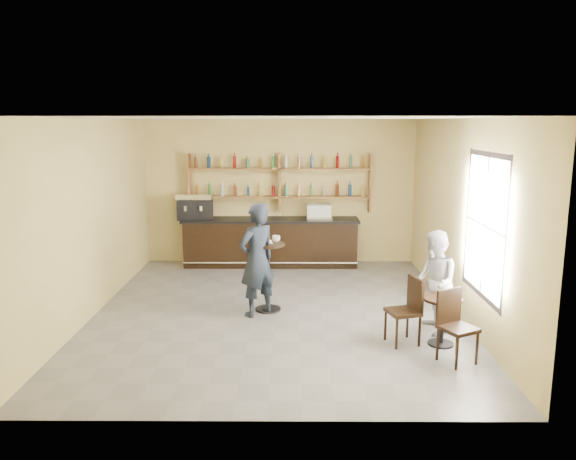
{
  "coord_description": "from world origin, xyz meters",
  "views": [
    {
      "loc": [
        0.26,
        -8.99,
        3.15
      ],
      "look_at": [
        0.2,
        0.8,
        1.25
      ],
      "focal_mm": 35.0,
      "sensor_mm": 36.0,
      "label": 1
    }
  ],
  "objects_px": {
    "espresso_machine": "(195,206)",
    "patron_second": "(434,282)",
    "bar_counter": "(271,242)",
    "cafe_table": "(442,321)",
    "man_main": "(257,260)",
    "chair_west": "(403,311)",
    "pastry_case": "(319,211)",
    "pedestal_table": "(268,277)",
    "chair_south": "(458,328)"
  },
  "relations": [
    {
      "from": "man_main",
      "to": "patron_second",
      "type": "bearing_deg",
      "value": 123.35
    },
    {
      "from": "bar_counter",
      "to": "man_main",
      "type": "bearing_deg",
      "value": -91.75
    },
    {
      "from": "espresso_machine",
      "to": "pastry_case",
      "type": "relative_size",
      "value": 1.45
    },
    {
      "from": "man_main",
      "to": "bar_counter",
      "type": "bearing_deg",
      "value": -132.63
    },
    {
      "from": "pedestal_table",
      "to": "patron_second",
      "type": "xyz_separation_m",
      "value": [
        2.53,
        -1.0,
        0.2
      ]
    },
    {
      "from": "bar_counter",
      "to": "patron_second",
      "type": "relative_size",
      "value": 2.47
    },
    {
      "from": "pedestal_table",
      "to": "cafe_table",
      "type": "height_order",
      "value": "pedestal_table"
    },
    {
      "from": "chair_south",
      "to": "espresso_machine",
      "type": "bearing_deg",
      "value": 101.38
    },
    {
      "from": "bar_counter",
      "to": "pastry_case",
      "type": "height_order",
      "value": "pastry_case"
    },
    {
      "from": "bar_counter",
      "to": "chair_south",
      "type": "bearing_deg",
      "value": -62.67
    },
    {
      "from": "pedestal_table",
      "to": "man_main",
      "type": "bearing_deg",
      "value": -124.19
    },
    {
      "from": "bar_counter",
      "to": "patron_second",
      "type": "height_order",
      "value": "patron_second"
    },
    {
      "from": "bar_counter",
      "to": "pedestal_table",
      "type": "distance_m",
      "value": 3.05
    },
    {
      "from": "patron_second",
      "to": "chair_west",
      "type": "bearing_deg",
      "value": -52.52
    },
    {
      "from": "chair_south",
      "to": "pastry_case",
      "type": "bearing_deg",
      "value": 78.65
    },
    {
      "from": "chair_west",
      "to": "pastry_case",
      "type": "bearing_deg",
      "value": 175.94
    },
    {
      "from": "espresso_machine",
      "to": "patron_second",
      "type": "xyz_separation_m",
      "value": [
        4.25,
        -4.05,
        -0.54
      ]
    },
    {
      "from": "cafe_table",
      "to": "chair_west",
      "type": "height_order",
      "value": "chair_west"
    },
    {
      "from": "pastry_case",
      "to": "patron_second",
      "type": "bearing_deg",
      "value": -61.03
    },
    {
      "from": "bar_counter",
      "to": "man_main",
      "type": "relative_size",
      "value": 2.07
    },
    {
      "from": "espresso_machine",
      "to": "cafe_table",
      "type": "distance_m",
      "value": 6.3
    },
    {
      "from": "pastry_case",
      "to": "chair_west",
      "type": "distance_m",
      "value": 4.65
    },
    {
      "from": "cafe_table",
      "to": "patron_second",
      "type": "relative_size",
      "value": 0.45
    },
    {
      "from": "espresso_machine",
      "to": "cafe_table",
      "type": "bearing_deg",
      "value": -55.64
    },
    {
      "from": "pastry_case",
      "to": "chair_west",
      "type": "relative_size",
      "value": 0.55
    },
    {
      "from": "pastry_case",
      "to": "chair_south",
      "type": "xyz_separation_m",
      "value": [
        1.6,
        -5.14,
        -0.73
      ]
    },
    {
      "from": "espresso_machine",
      "to": "man_main",
      "type": "relative_size",
      "value": 0.42
    },
    {
      "from": "bar_counter",
      "to": "pastry_case",
      "type": "bearing_deg",
      "value": 0.0
    },
    {
      "from": "pastry_case",
      "to": "chair_west",
      "type": "bearing_deg",
      "value": -69.3
    },
    {
      "from": "espresso_machine",
      "to": "chair_west",
      "type": "bearing_deg",
      "value": -59.25
    },
    {
      "from": "bar_counter",
      "to": "espresso_machine",
      "type": "xyz_separation_m",
      "value": [
        -1.65,
        0.0,
        0.8
      ]
    },
    {
      "from": "chair_west",
      "to": "espresso_machine",
      "type": "bearing_deg",
      "value": -157.0
    },
    {
      "from": "pedestal_table",
      "to": "patron_second",
      "type": "height_order",
      "value": "patron_second"
    },
    {
      "from": "bar_counter",
      "to": "espresso_machine",
      "type": "distance_m",
      "value": 1.84
    },
    {
      "from": "chair_west",
      "to": "pedestal_table",
      "type": "bearing_deg",
      "value": -142.36
    },
    {
      "from": "espresso_machine",
      "to": "chair_west",
      "type": "xyz_separation_m",
      "value": [
        3.71,
        -4.49,
        -0.84
      ]
    },
    {
      "from": "pastry_case",
      "to": "pedestal_table",
      "type": "height_order",
      "value": "pastry_case"
    },
    {
      "from": "pastry_case",
      "to": "chair_south",
      "type": "height_order",
      "value": "pastry_case"
    },
    {
      "from": "pastry_case",
      "to": "pedestal_table",
      "type": "bearing_deg",
      "value": -99.91
    },
    {
      "from": "pastry_case",
      "to": "patron_second",
      "type": "distance_m",
      "value": 4.35
    },
    {
      "from": "pedestal_table",
      "to": "cafe_table",
      "type": "xyz_separation_m",
      "value": [
        2.54,
        -1.49,
        -0.23
      ]
    },
    {
      "from": "man_main",
      "to": "cafe_table",
      "type": "distance_m",
      "value": 3.04
    },
    {
      "from": "pastry_case",
      "to": "patron_second",
      "type": "xyz_separation_m",
      "value": [
        1.54,
        -4.05,
        -0.43
      ]
    },
    {
      "from": "bar_counter",
      "to": "cafe_table",
      "type": "height_order",
      "value": "bar_counter"
    },
    {
      "from": "man_main",
      "to": "cafe_table",
      "type": "xyz_separation_m",
      "value": [
        2.7,
        -1.25,
        -0.59
      ]
    },
    {
      "from": "espresso_machine",
      "to": "cafe_table",
      "type": "xyz_separation_m",
      "value": [
        4.26,
        -4.54,
        -0.98
      ]
    },
    {
      "from": "bar_counter",
      "to": "pedestal_table",
      "type": "bearing_deg",
      "value": -88.83
    },
    {
      "from": "pedestal_table",
      "to": "chair_west",
      "type": "relative_size",
      "value": 1.2
    },
    {
      "from": "espresso_machine",
      "to": "pedestal_table",
      "type": "xyz_separation_m",
      "value": [
        1.72,
        -3.05,
        -0.74
      ]
    },
    {
      "from": "man_main",
      "to": "chair_west",
      "type": "distance_m",
      "value": 2.51
    }
  ]
}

